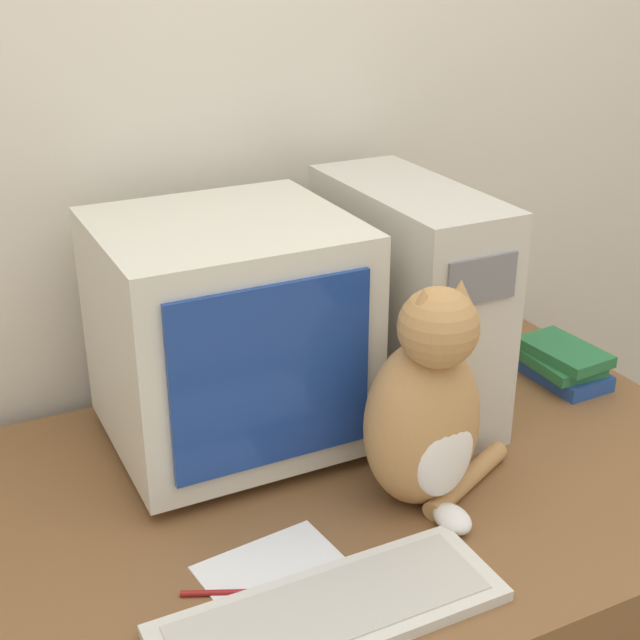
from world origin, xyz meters
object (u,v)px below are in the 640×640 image
object	(u,v)px
crt_monitor	(228,333)
pen	(229,593)
cat	(427,412)
computer_tower	(406,300)
book_stack	(563,364)
keyboard	(330,612)

from	to	relation	value
crt_monitor	pen	distance (m)	0.47
cat	pen	size ratio (longest dim) A/B	3.02
crt_monitor	cat	xyz separation A→B (m)	(0.21, -0.32, -0.05)
computer_tower	pen	world-z (taller)	computer_tower
crt_monitor	cat	distance (m)	0.39
cat	book_stack	bearing A→B (deg)	22.23
crt_monitor	computer_tower	xyz separation A→B (m)	(0.36, -0.02, 0.00)
crt_monitor	computer_tower	distance (m)	0.36
book_stack	crt_monitor	bearing A→B (deg)	173.04
keyboard	pen	bearing A→B (deg)	135.92
computer_tower	pen	distance (m)	0.67
crt_monitor	cat	bearing A→B (deg)	-56.24
computer_tower	keyboard	bearing A→B (deg)	-130.34
cat	computer_tower	bearing A→B (deg)	61.45
keyboard	crt_monitor	bearing A→B (deg)	84.37
book_stack	pen	world-z (taller)	book_stack
crt_monitor	book_stack	xyz separation A→B (m)	(0.71, -0.09, -0.18)
computer_tower	pen	xyz separation A→B (m)	(-0.52, -0.37, -0.22)
keyboard	book_stack	size ratio (longest dim) A/B	2.61
computer_tower	book_stack	bearing A→B (deg)	-11.46
computer_tower	keyboard	size ratio (longest dim) A/B	0.93
cat	book_stack	world-z (taller)	cat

